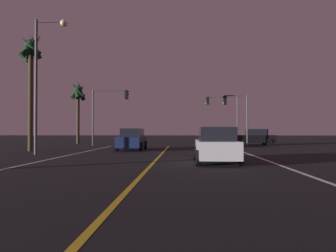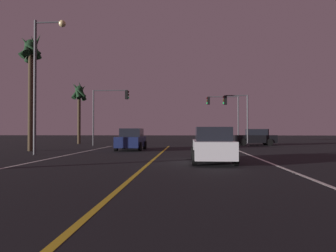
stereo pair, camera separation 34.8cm
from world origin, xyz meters
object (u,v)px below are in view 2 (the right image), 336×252
object	(u,v)px
car_oncoming	(131,140)
traffic_light_far_right	(223,108)
car_crossing_side	(255,137)
traffic_light_near_left	(110,104)
palm_tree_left_far	(79,95)
car_lead_same_lane	(212,145)
palm_tree_left_mid	(31,58)
traffic_light_near_right	(236,108)
street_lamp_left_mid	(42,70)

from	to	relation	value
car_oncoming	traffic_light_far_right	size ratio (longest dim) A/B	0.77
car_crossing_side	traffic_light_near_left	size ratio (longest dim) A/B	0.76
palm_tree_left_far	car_lead_same_lane	bearing A→B (deg)	-55.63
car_lead_same_lane	car_oncoming	bearing A→B (deg)	31.17
traffic_light_near_left	palm_tree_left_mid	world-z (taller)	palm_tree_left_mid
car_crossing_side	traffic_light_near_right	xyz separation A→B (m)	(-2.36, -2.17, 2.92)
car_crossing_side	street_lamp_left_mid	bearing A→B (deg)	40.30
car_oncoming	palm_tree_left_far	xyz separation A→B (m)	(-8.11, 10.78, 4.85)
traffic_light_near_left	palm_tree_left_mid	bearing A→B (deg)	-115.77
car_lead_same_lane	palm_tree_left_far	size ratio (longest dim) A/B	0.59
street_lamp_left_mid	palm_tree_left_mid	world-z (taller)	palm_tree_left_mid
palm_tree_left_mid	traffic_light_near_right	bearing A→B (deg)	26.57
traffic_light_near_left	palm_tree_left_far	bearing A→B (deg)	138.64
traffic_light_far_right	car_oncoming	bearing A→B (deg)	54.62
car_lead_same_lane	palm_tree_left_far	bearing A→B (deg)	34.37
car_crossing_side	traffic_light_near_left	distance (m)	15.46
car_crossing_side	street_lamp_left_mid	distance (m)	21.98
street_lamp_left_mid	palm_tree_left_far	bearing A→B (deg)	101.58
car_lead_same_lane	traffic_light_near_left	distance (m)	18.58
traffic_light_far_right	palm_tree_left_far	bearing A→B (deg)	4.53
traffic_light_near_right	palm_tree_left_far	world-z (taller)	palm_tree_left_far
car_crossing_side	traffic_light_near_right	distance (m)	4.34
car_lead_same_lane	palm_tree_left_mid	xyz separation A→B (m)	(-12.98, 7.62, 6.17)
car_oncoming	palm_tree_left_mid	distance (m)	9.75
traffic_light_near_left	street_lamp_left_mid	bearing A→B (deg)	-97.18
traffic_light_near_left	car_oncoming	bearing A→B (deg)	-63.01
car_oncoming	palm_tree_left_far	bearing A→B (deg)	-143.06
car_oncoming	street_lamp_left_mid	xyz separation A→B (m)	(-4.84, -5.13, 4.57)
car_oncoming	street_lamp_left_mid	world-z (taller)	street_lamp_left_mid
traffic_light_near_left	traffic_light_far_right	xyz separation A→B (m)	(11.96, 5.50, -0.08)
car_lead_same_lane	traffic_light_near_right	distance (m)	16.56
car_crossing_side	car_oncoming	bearing A→B (deg)	37.22
car_lead_same_lane	traffic_light_far_right	distance (m)	21.86
traffic_light_near_right	palm_tree_left_mid	distance (m)	18.80
car_oncoming	street_lamp_left_mid	distance (m)	8.41
car_crossing_side	palm_tree_left_far	bearing A→B (deg)	-5.82
car_oncoming	palm_tree_left_mid	bearing A→B (deg)	-77.19
car_crossing_side	traffic_light_far_right	world-z (taller)	traffic_light_far_right
car_lead_same_lane	street_lamp_left_mid	size ratio (longest dim) A/B	0.50
car_crossing_side	traffic_light_near_right	world-z (taller)	traffic_light_near_right
car_lead_same_lane	street_lamp_left_mid	distance (m)	12.15
palm_tree_left_mid	palm_tree_left_far	xyz separation A→B (m)	(-0.74, 12.46, -1.32)
car_crossing_side	palm_tree_left_mid	distance (m)	22.48
car_crossing_side	car_oncoming	size ratio (longest dim) A/B	1.00
traffic_light_near_right	traffic_light_near_left	size ratio (longest dim) A/B	0.89
car_lead_same_lane	car_oncoming	distance (m)	10.86
car_lead_same_lane	traffic_light_near_left	size ratio (longest dim) A/B	0.76
car_lead_same_lane	street_lamp_left_mid	world-z (taller)	street_lamp_left_mid
traffic_light_near_right	palm_tree_left_far	bearing A→B (deg)	-13.57
traffic_light_near_right	car_lead_same_lane	bearing A→B (deg)	77.32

